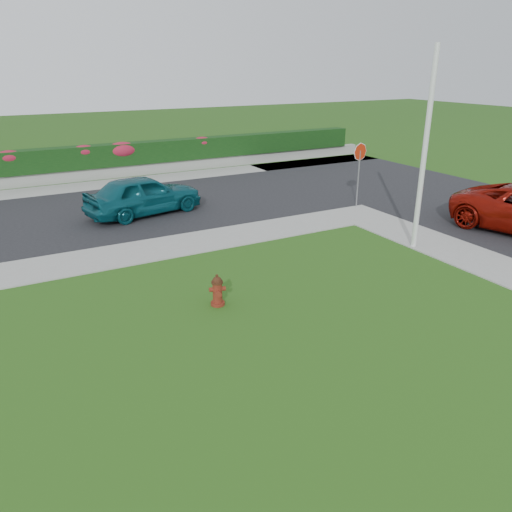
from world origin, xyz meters
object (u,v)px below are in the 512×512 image
fire_hydrant (217,291)px  sedan_teal (144,195)px  stop_sign (360,160)px  utility_pole (425,152)px

fire_hydrant → sedan_teal: bearing=100.8°
fire_hydrant → stop_sign: 10.39m
fire_hydrant → utility_pole: bearing=21.8°
fire_hydrant → stop_sign: size_ratio=0.31×
sedan_teal → stop_sign: (7.97, -3.08, 1.15)m
fire_hydrant → sedan_teal: 8.55m
fire_hydrant → sedan_teal: sedan_teal is taller
sedan_teal → utility_pole: size_ratio=0.74×
fire_hydrant → utility_pole: size_ratio=0.13×
sedan_teal → fire_hydrant: bearing=163.1°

